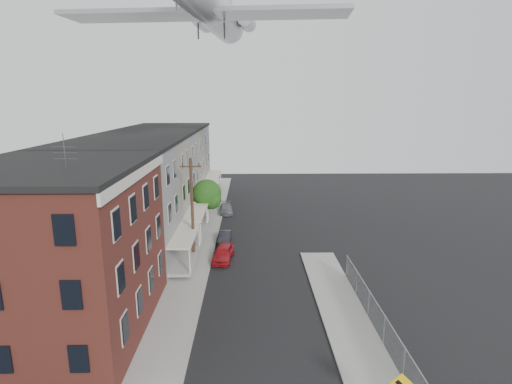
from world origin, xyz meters
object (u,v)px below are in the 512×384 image
street_tree (208,195)px  car_mid (225,237)px  car_far (226,209)px  car_near (223,253)px  airplane (210,7)px  utility_pole (192,208)px

street_tree → car_mid: 6.80m
street_tree → car_far: street_tree is taller
car_near → airplane: bearing=110.2°
car_far → utility_pole: bearing=-102.1°
car_mid → car_near: bearing=-87.1°
car_near → car_far: car_near is taller
car_near → car_mid: bearing=98.0°
utility_pole → car_mid: bearing=59.2°
utility_pole → car_near: bearing=-7.2°
car_mid → car_far: car_far is taller
car_far → airplane: 23.70m
street_tree → airplane: bearing=-78.3°
street_tree → car_mid: bearing=-69.4°
utility_pole → street_tree: size_ratio=1.73×
street_tree → car_near: 10.87m
car_far → airplane: bearing=-96.6°
car_near → car_mid: size_ratio=1.19×
car_near → airplane: (-1.04, 4.22, 20.95)m
street_tree → car_mid: (2.16, -5.75, -2.90)m
utility_pole → car_near: utility_pole is taller
utility_pole → airplane: bearing=67.9°
airplane → car_far: bearing=87.8°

